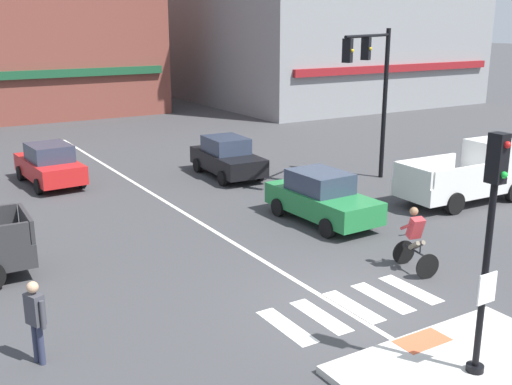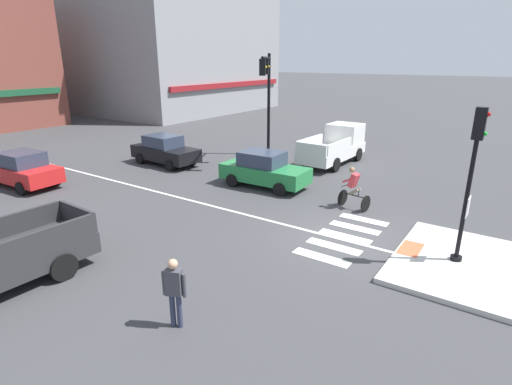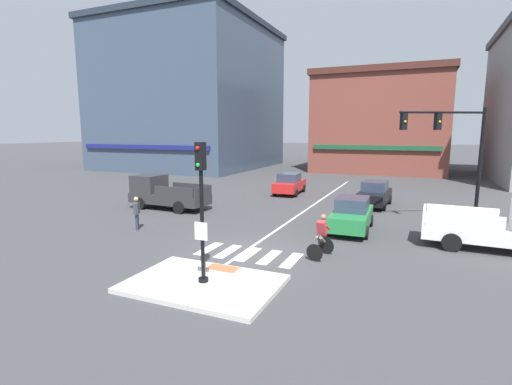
{
  "view_description": "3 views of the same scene",
  "coord_description": "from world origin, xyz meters",
  "px_view_note": "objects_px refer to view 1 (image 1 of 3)",
  "views": [
    {
      "loc": [
        -8.52,
        -9.81,
        6.27
      ],
      "look_at": [
        -0.25,
        3.77,
        1.83
      ],
      "focal_mm": 43.18,
      "sensor_mm": 36.0,
      "label": 1
    },
    {
      "loc": [
        -11.86,
        -4.52,
        5.69
      ],
      "look_at": [
        -0.07,
        3.55,
        0.91
      ],
      "focal_mm": 28.08,
      "sensor_mm": 36.0,
      "label": 2
    },
    {
      "loc": [
        6.01,
        -13.14,
        4.82
      ],
      "look_at": [
        -1.36,
        3.89,
        1.82
      ],
      "focal_mm": 26.45,
      "sensor_mm": 36.0,
      "label": 3
    }
  ],
  "objects_px": {
    "traffic_light_mast": "(374,78)",
    "car_red_westbound_distant": "(50,164)",
    "car_green_eastbound_mid": "(322,197)",
    "cyclist": "(415,239)",
    "pedestrian_at_curb_left": "(35,316)",
    "signal_pole": "(490,234)",
    "car_black_eastbound_far": "(227,157)",
    "pickup_truck_white_cross_right": "(474,174)"
  },
  "relations": [
    {
      "from": "cyclist",
      "to": "pedestrian_at_curb_left",
      "type": "bearing_deg",
      "value": 177.48
    },
    {
      "from": "signal_pole",
      "to": "pickup_truck_white_cross_right",
      "type": "distance_m",
      "value": 12.36
    },
    {
      "from": "car_green_eastbound_mid",
      "to": "pickup_truck_white_cross_right",
      "type": "distance_m",
      "value": 6.26
    },
    {
      "from": "signal_pole",
      "to": "traffic_light_mast",
      "type": "relative_size",
      "value": 0.73
    },
    {
      "from": "car_green_eastbound_mid",
      "to": "pickup_truck_white_cross_right",
      "type": "height_order",
      "value": "pickup_truck_white_cross_right"
    },
    {
      "from": "traffic_light_mast",
      "to": "pedestrian_at_curb_left",
      "type": "height_order",
      "value": "traffic_light_mast"
    },
    {
      "from": "signal_pole",
      "to": "traffic_light_mast",
      "type": "bearing_deg",
      "value": 56.56
    },
    {
      "from": "cyclist",
      "to": "signal_pole",
      "type": "bearing_deg",
      "value": -122.78
    },
    {
      "from": "pickup_truck_white_cross_right",
      "to": "pedestrian_at_curb_left",
      "type": "distance_m",
      "value": 16.29
    },
    {
      "from": "car_red_westbound_distant",
      "to": "pickup_truck_white_cross_right",
      "type": "xyz_separation_m",
      "value": [
        12.52,
        -10.23,
        0.17
      ]
    },
    {
      "from": "car_green_eastbound_mid",
      "to": "pedestrian_at_curb_left",
      "type": "xyz_separation_m",
      "value": [
        -9.77,
        -4.09,
        0.17
      ]
    },
    {
      "from": "pickup_truck_white_cross_right",
      "to": "cyclist",
      "type": "distance_m",
      "value": 7.55
    },
    {
      "from": "signal_pole",
      "to": "car_red_westbound_distant",
      "type": "xyz_separation_m",
      "value": [
        -3.17,
        18.12,
        -1.97
      ]
    },
    {
      "from": "pickup_truck_white_cross_right",
      "to": "cyclist",
      "type": "xyz_separation_m",
      "value": [
        -6.61,
        -3.65,
        -0.11
      ]
    },
    {
      "from": "signal_pole",
      "to": "car_red_westbound_distant",
      "type": "relative_size",
      "value": 1.04
    },
    {
      "from": "car_green_eastbound_mid",
      "to": "traffic_light_mast",
      "type": "bearing_deg",
      "value": 31.75
    },
    {
      "from": "signal_pole",
      "to": "car_black_eastbound_far",
      "type": "distance_m",
      "value": 16.14
    },
    {
      "from": "car_red_westbound_distant",
      "to": "pickup_truck_white_cross_right",
      "type": "bearing_deg",
      "value": -39.25
    },
    {
      "from": "car_green_eastbound_mid",
      "to": "car_red_westbound_distant",
      "type": "relative_size",
      "value": 0.99
    },
    {
      "from": "pedestrian_at_curb_left",
      "to": "signal_pole",
      "type": "bearing_deg",
      "value": -35.11
    },
    {
      "from": "car_red_westbound_distant",
      "to": "cyclist",
      "type": "distance_m",
      "value": 15.08
    },
    {
      "from": "car_black_eastbound_far",
      "to": "car_red_westbound_distant",
      "type": "bearing_deg",
      "value": 159.52
    },
    {
      "from": "traffic_light_mast",
      "to": "car_red_westbound_distant",
      "type": "bearing_deg",
      "value": 148.41
    },
    {
      "from": "signal_pole",
      "to": "cyclist",
      "type": "xyz_separation_m",
      "value": [
        2.73,
        4.24,
        -1.91
      ]
    },
    {
      "from": "car_red_westbound_distant",
      "to": "pickup_truck_white_cross_right",
      "type": "distance_m",
      "value": 16.17
    },
    {
      "from": "traffic_light_mast",
      "to": "pickup_truck_white_cross_right",
      "type": "height_order",
      "value": "traffic_light_mast"
    },
    {
      "from": "car_black_eastbound_far",
      "to": "car_green_eastbound_mid",
      "type": "height_order",
      "value": "same"
    },
    {
      "from": "pickup_truck_white_cross_right",
      "to": "cyclist",
      "type": "relative_size",
      "value": 3.07
    },
    {
      "from": "signal_pole",
      "to": "cyclist",
      "type": "height_order",
      "value": "signal_pole"
    },
    {
      "from": "car_black_eastbound_far",
      "to": "pickup_truck_white_cross_right",
      "type": "height_order",
      "value": "pickup_truck_white_cross_right"
    },
    {
      "from": "signal_pole",
      "to": "car_red_westbound_distant",
      "type": "height_order",
      "value": "signal_pole"
    },
    {
      "from": "car_red_westbound_distant",
      "to": "cyclist",
      "type": "bearing_deg",
      "value": -66.94
    },
    {
      "from": "signal_pole",
      "to": "pedestrian_at_curb_left",
      "type": "xyz_separation_m",
      "value": [
        -6.62,
        4.66,
        -1.8
      ]
    },
    {
      "from": "traffic_light_mast",
      "to": "car_red_westbound_distant",
      "type": "height_order",
      "value": "traffic_light_mast"
    },
    {
      "from": "car_green_eastbound_mid",
      "to": "signal_pole",
      "type": "bearing_deg",
      "value": -109.77
    },
    {
      "from": "traffic_light_mast",
      "to": "pedestrian_at_curb_left",
      "type": "distance_m",
      "value": 16.09
    },
    {
      "from": "pickup_truck_white_cross_right",
      "to": "car_black_eastbound_far",
      "type": "bearing_deg",
      "value": 127.19
    },
    {
      "from": "pickup_truck_white_cross_right",
      "to": "cyclist",
      "type": "bearing_deg",
      "value": -151.13
    },
    {
      "from": "car_black_eastbound_far",
      "to": "traffic_light_mast",
      "type": "bearing_deg",
      "value": -45.12
    },
    {
      "from": "car_black_eastbound_far",
      "to": "car_green_eastbound_mid",
      "type": "xyz_separation_m",
      "value": [
        -0.32,
        -6.89,
        0.0
      ]
    },
    {
      "from": "signal_pole",
      "to": "car_black_eastbound_far",
      "type": "height_order",
      "value": "signal_pole"
    },
    {
      "from": "car_red_westbound_distant",
      "to": "car_green_eastbound_mid",
      "type": "bearing_deg",
      "value": -56.03
    }
  ]
}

